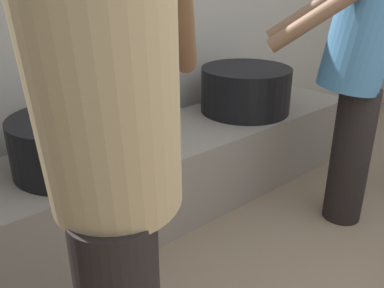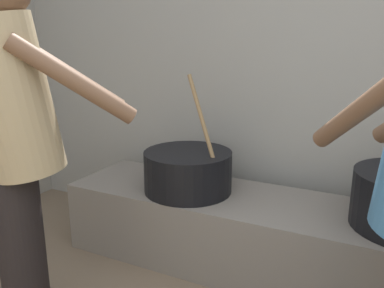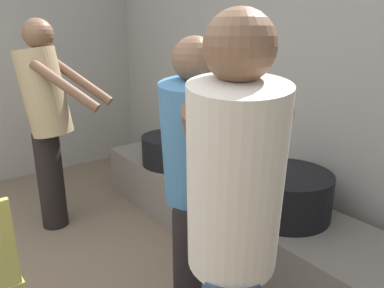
{
  "view_description": "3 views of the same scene",
  "coord_description": "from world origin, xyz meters",
  "px_view_note": "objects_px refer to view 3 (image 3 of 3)",
  "views": [
    {
      "loc": [
        -1.59,
        0.2,
        1.29
      ],
      "look_at": [
        -0.63,
        1.31,
        0.66
      ],
      "focal_mm": 39.05,
      "sensor_mm": 36.0,
      "label": 1
    },
    {
      "loc": [
        0.16,
        -0.18,
        1.33
      ],
      "look_at": [
        -0.49,
        1.12,
        0.95
      ],
      "focal_mm": 37.28,
      "sensor_mm": 36.0,
      "label": 2
    },
    {
      "loc": [
        1.59,
        0.2,
        1.52
      ],
      "look_at": [
        -0.09,
        1.46,
        0.87
      ],
      "focal_mm": 33.74,
      "sensor_mm": 36.0,
      "label": 3
    }
  ],
  "objects_px": {
    "cooking_pot_secondary": "(285,194)",
    "cook_in_cream_shirt": "(233,229)",
    "cooking_pot_main": "(172,149)",
    "cook_in_blue_shirt": "(194,177)",
    "cook_in_tan_shirt": "(47,115)"
  },
  "relations": [
    {
      "from": "cook_in_blue_shirt",
      "to": "cook_in_cream_shirt",
      "type": "xyz_separation_m",
      "value": [
        0.53,
        -0.24,
        0.05
      ]
    },
    {
      "from": "cooking_pot_main",
      "to": "cooking_pot_secondary",
      "type": "bearing_deg",
      "value": 1.92
    },
    {
      "from": "cook_in_tan_shirt",
      "to": "cook_in_cream_shirt",
      "type": "bearing_deg",
      "value": 0.24
    },
    {
      "from": "cook_in_blue_shirt",
      "to": "cook_in_tan_shirt",
      "type": "bearing_deg",
      "value": -170.46
    },
    {
      "from": "cooking_pot_main",
      "to": "cook_in_tan_shirt",
      "type": "distance_m",
      "value": 1.04
    },
    {
      "from": "cook_in_cream_shirt",
      "to": "cook_in_blue_shirt",
      "type": "bearing_deg",
      "value": 155.31
    },
    {
      "from": "cook_in_blue_shirt",
      "to": "cook_in_cream_shirt",
      "type": "height_order",
      "value": "cook_in_cream_shirt"
    },
    {
      "from": "cook_in_blue_shirt",
      "to": "cook_in_tan_shirt",
      "type": "distance_m",
      "value": 1.53
    },
    {
      "from": "cook_in_tan_shirt",
      "to": "cooking_pot_main",
      "type": "bearing_deg",
      "value": 70.99
    },
    {
      "from": "cooking_pot_main",
      "to": "cook_in_cream_shirt",
      "type": "relative_size",
      "value": 0.44
    },
    {
      "from": "cooking_pot_secondary",
      "to": "cook_in_cream_shirt",
      "type": "xyz_separation_m",
      "value": [
        0.53,
        -0.95,
        0.34
      ]
    },
    {
      "from": "cooking_pot_secondary",
      "to": "cook_in_blue_shirt",
      "type": "relative_size",
      "value": 0.37
    },
    {
      "from": "cooking_pot_main",
      "to": "cooking_pot_secondary",
      "type": "xyz_separation_m",
      "value": [
        1.19,
        0.04,
        0.01
      ]
    },
    {
      "from": "cooking_pot_secondary",
      "to": "cook_in_blue_shirt",
      "type": "bearing_deg",
      "value": -90.22
    },
    {
      "from": "cook_in_tan_shirt",
      "to": "cook_in_blue_shirt",
      "type": "bearing_deg",
      "value": 9.54
    }
  ]
}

